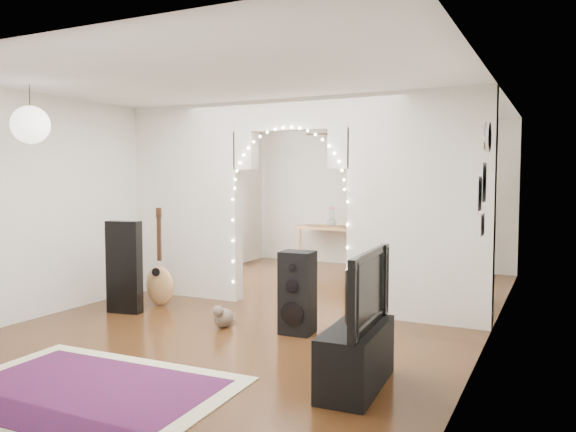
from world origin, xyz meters
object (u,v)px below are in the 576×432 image
at_px(dining_chair_left, 380,271).
at_px(dining_table, 332,230).
at_px(bookcase, 409,226).
at_px(dining_chair_right, 388,274).
at_px(floor_speaker, 297,293).
at_px(media_console, 356,357).
at_px(acoustic_guitar, 160,270).

bearing_deg(dining_chair_left, dining_table, 146.29).
xyz_separation_m(bookcase, dining_chair_right, (0.20, -2.02, -0.54)).
xyz_separation_m(bookcase, dining_chair_left, (-0.03, -1.66, -0.56)).
distance_m(floor_speaker, dining_chair_left, 2.97).
xyz_separation_m(floor_speaker, dining_chair_right, (0.25, 2.60, -0.18)).
bearing_deg(dining_chair_right, media_console, -79.62).
height_order(acoustic_guitar, dining_chair_left, acoustic_guitar).
height_order(bookcase, dining_chair_right, bookcase).
bearing_deg(bookcase, floor_speaker, -90.81).
distance_m(acoustic_guitar, dining_chair_left, 3.40).
distance_m(bookcase, dining_chair_right, 2.10).
relative_size(media_console, dining_chair_right, 1.69).
distance_m(floor_speaker, dining_table, 4.85).
bearing_deg(dining_table, media_console, -58.48).
distance_m(acoustic_guitar, floor_speaker, 2.22).
height_order(media_console, bookcase, bookcase).
bearing_deg(dining_table, dining_chair_right, -41.99).
distance_m(floor_speaker, bookcase, 4.63).
bearing_deg(dining_chair_right, acoustic_guitar, -139.92).
relative_size(dining_chair_left, dining_chair_right, 0.91).
xyz_separation_m(acoustic_guitar, bookcase, (2.24, 4.23, 0.33)).
relative_size(acoustic_guitar, media_console, 1.10).
bearing_deg(bookcase, dining_table, 179.88).
height_order(acoustic_guitar, media_console, acoustic_guitar).
bearing_deg(floor_speaker, dining_table, 103.92).
bearing_deg(acoustic_guitar, media_console, -38.93).
distance_m(dining_chair_left, dining_chair_right, 0.43).
relative_size(floor_speaker, bookcase, 0.56).
bearing_deg(acoustic_guitar, floor_speaker, -22.95).
xyz_separation_m(floor_speaker, dining_chair_left, (0.03, 2.96, -0.20)).
distance_m(bookcase, dining_table, 1.50).
xyz_separation_m(dining_table, dining_chair_right, (1.70, -2.02, -0.41)).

